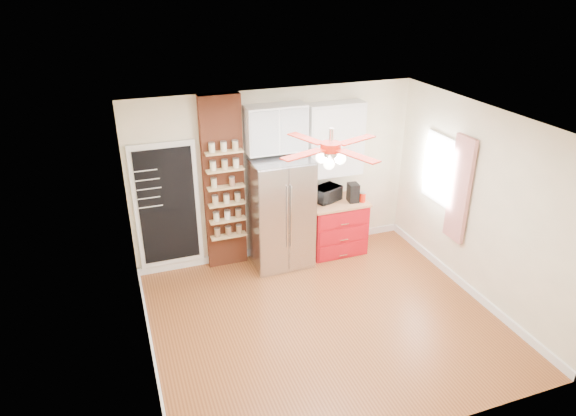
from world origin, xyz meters
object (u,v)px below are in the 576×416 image
object	(u,v)px
coffee_maker	(353,193)
pantry_jar_oats	(214,183)
canister_left	(363,197)
red_cabinet	(336,226)
toaster_oven	(327,194)
fridge	(281,213)
ceiling_fan	(331,147)

from	to	relation	value
coffee_maker	pantry_jar_oats	xyz separation A→B (m)	(-2.17, 0.20, 0.39)
canister_left	red_cabinet	bearing A→B (deg)	156.08
toaster_oven	pantry_jar_oats	size ratio (longest dim) A/B	3.29
fridge	pantry_jar_oats	bearing A→B (deg)	170.42
fridge	ceiling_fan	world-z (taller)	ceiling_fan
fridge	coffee_maker	bearing A→B (deg)	-1.87
fridge	ceiling_fan	distance (m)	2.25
ceiling_fan	toaster_oven	world-z (taller)	ceiling_fan
red_cabinet	coffee_maker	size ratio (longest dim) A/B	3.11
fridge	toaster_oven	bearing A→B (deg)	8.49
fridge	coffee_maker	xyz separation A→B (m)	(1.20, -0.04, 0.18)
red_cabinet	coffee_maker	bearing A→B (deg)	-20.94
toaster_oven	canister_left	world-z (taller)	toaster_oven
ceiling_fan	pantry_jar_oats	bearing A→B (deg)	119.63
fridge	coffee_maker	size ratio (longest dim) A/B	5.79
canister_left	coffee_maker	bearing A→B (deg)	151.31
red_cabinet	ceiling_fan	xyz separation A→B (m)	(-0.92, -1.68, 1.97)
red_cabinet	pantry_jar_oats	bearing A→B (deg)	176.65
canister_left	pantry_jar_oats	distance (m)	2.37
red_cabinet	fridge	bearing A→B (deg)	-177.05
pantry_jar_oats	fridge	bearing A→B (deg)	-9.58
toaster_oven	fridge	bearing A→B (deg)	164.70
fridge	pantry_jar_oats	distance (m)	1.13
ceiling_fan	canister_left	size ratio (longest dim) A/B	9.20
canister_left	pantry_jar_oats	bearing A→B (deg)	173.14
pantry_jar_oats	red_cabinet	bearing A→B (deg)	-3.35
toaster_oven	red_cabinet	bearing A→B (deg)	-50.11
ceiling_fan	coffee_maker	distance (m)	2.40
red_cabinet	toaster_oven	bearing A→B (deg)	153.68
coffee_maker	canister_left	distance (m)	0.17
red_cabinet	pantry_jar_oats	xyz separation A→B (m)	(-1.94, 0.11, 0.99)
coffee_maker	pantry_jar_oats	distance (m)	2.22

